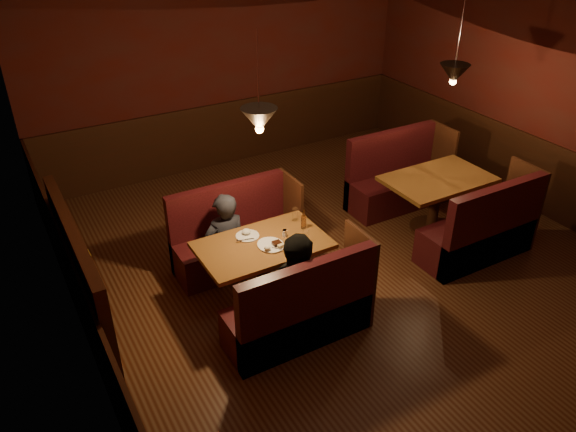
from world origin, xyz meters
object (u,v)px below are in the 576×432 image
second_bench_near (482,234)px  diner_a (224,223)px  diner_b (302,273)px  main_bench_far (236,240)px  second_bench_far (396,182)px  main_bench_near (303,314)px  main_table (264,256)px  second_table (436,191)px

second_bench_near → diner_a: (-2.77, 1.17, 0.37)m
diner_b → second_bench_near: bearing=20.7°
main_bench_far → second_bench_near: second_bench_near is taller
second_bench_far → diner_a: diner_a is taller
second_bench_far → second_bench_near: (0.00, -1.58, 0.00)m
main_bench_near → diner_a: size_ratio=1.04×
main_table → main_bench_far: bearing=88.9°
main_table → second_bench_near: 2.66m
main_table → diner_a: size_ratio=0.95×
diner_a → second_table: bearing=170.7°
diner_b → main_bench_near: bearing=-95.8°
main_table → diner_b: bearing=-85.6°
main_bench_near → diner_b: (0.04, 0.08, 0.42)m
main_table → diner_b: size_ratio=0.90×
main_table → main_bench_far: 0.79m
diner_b → main_bench_far: bearing=110.4°
main_bench_near → diner_b: 0.43m
main_bench_near → second_bench_far: second_bench_far is taller
second_bench_near → diner_b: (-2.53, -0.08, 0.41)m
main_bench_near → diner_a: bearing=98.6°
second_table → second_bench_near: (0.03, -0.79, -0.22)m
second_bench_far → second_bench_near: size_ratio=1.00×
main_table → main_bench_far: size_ratio=0.91×
main_table → diner_a: diner_a is taller
second_bench_far → diner_b: bearing=-146.7°
main_bench_far → second_bench_far: bearing=5.1°
main_bench_far → second_bench_near: bearing=-27.7°
main_bench_near → diner_a: diner_a is taller
main_bench_near → second_table: bearing=20.5°
second_bench_near → diner_b: 2.57m
second_bench_far → diner_b: size_ratio=0.99×
second_bench_far → diner_b: (-2.53, -1.66, 0.41)m
main_table → diner_a: 0.63m
main_bench_far → second_bench_far: second_bench_far is taller
second_bench_far → diner_b: diner_b is taller
second_bench_far → main_bench_far: bearing=-174.9°
second_table → diner_a: size_ratio=0.94×
second_bench_near → diner_b: diner_b is taller
second_table → main_bench_far: bearing=167.5°
second_table → second_bench_far: (0.03, 0.79, -0.22)m
second_table → diner_a: diner_a is taller
main_bench_far → main_bench_near: (0.00, -1.51, 0.00)m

